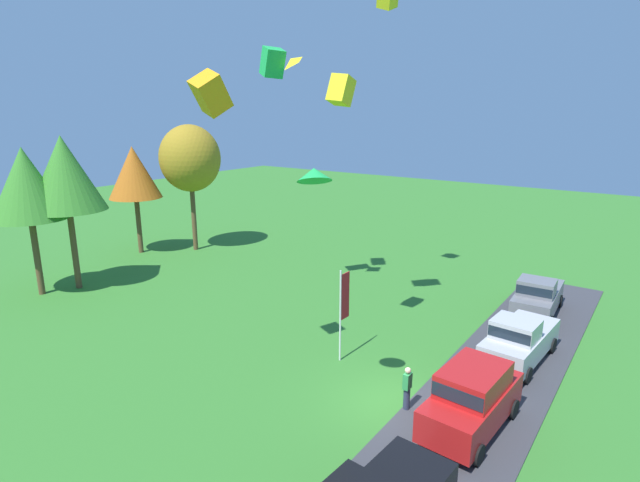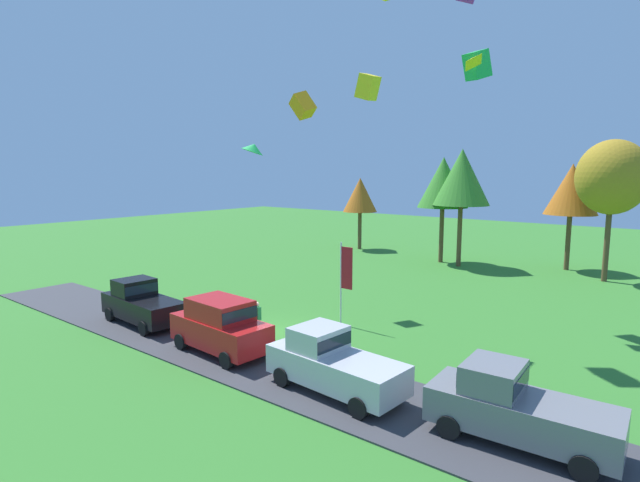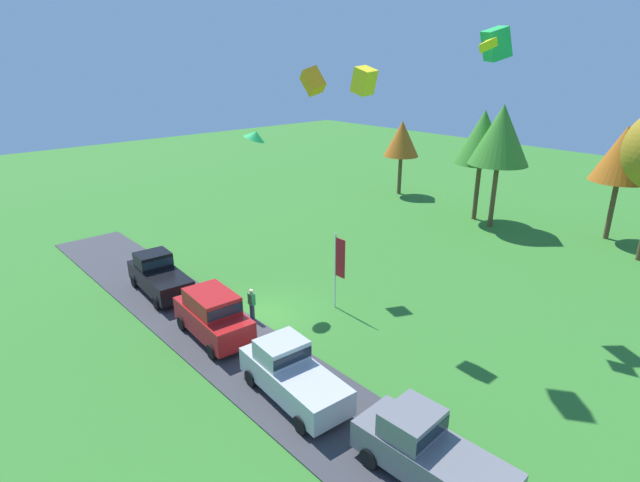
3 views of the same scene
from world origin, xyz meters
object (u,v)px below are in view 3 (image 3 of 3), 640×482
(kite_box_near_flag, at_px, (496,44))
(tree_left_of_center, at_px, (402,139))
(person_on_lawn, at_px, (252,304))
(kite_delta_trailing_tail, at_px, (255,135))
(car_pickup_mid_row, at_px, (427,450))
(kite_box_high_left, at_px, (364,81))
(tree_lone_near, at_px, (623,154))
(car_suv_near_entrance, at_px, (213,313))
(tree_center_back, at_px, (483,137))
(car_pickup_far_end, at_px, (159,274))
(flag_banner, at_px, (339,263))
(tree_far_left, at_px, (501,135))
(kite_diamond_mid_center, at_px, (486,43))
(kite_box_high_right, at_px, (313,81))
(car_pickup_by_flagpole, at_px, (291,372))

(kite_box_near_flag, bearing_deg, tree_left_of_center, 139.74)
(person_on_lawn, height_order, kite_delta_trailing_tail, kite_delta_trailing_tail)
(car_pickup_mid_row, distance_m, kite_box_high_left, 15.26)
(tree_lone_near, bearing_deg, tree_left_of_center, -175.98)
(tree_lone_near, bearing_deg, car_suv_near_entrance, -103.97)
(tree_center_back, bearing_deg, tree_lone_near, 18.50)
(car_pickup_far_end, distance_m, flag_banner, 10.18)
(car_suv_near_entrance, height_order, tree_far_left, tree_far_left)
(tree_left_of_center, distance_m, flag_banner, 24.60)
(tree_far_left, height_order, kite_diamond_mid_center, kite_diamond_mid_center)
(tree_center_back, distance_m, kite_diamond_mid_center, 16.54)
(tree_left_of_center, xyz_separation_m, kite_delta_trailing_tail, (8.58, -22.42, 3.46))
(kite_box_near_flag, bearing_deg, kite_box_high_left, -114.96)
(tree_left_of_center, relative_size, kite_box_high_left, 6.31)
(flag_banner, distance_m, kite_box_high_right, 10.06)
(car_pickup_far_end, distance_m, tree_far_left, 25.79)
(car_pickup_mid_row, xyz_separation_m, tree_lone_near, (-4.65, 27.80, 5.03))
(person_on_lawn, distance_m, kite_delta_trailing_tail, 8.51)
(person_on_lawn, bearing_deg, car_pickup_far_end, -161.42)
(car_pickup_far_end, height_order, tree_left_of_center, tree_left_of_center)
(kite_box_high_right, xyz_separation_m, kite_box_high_left, (5.43, -1.74, 0.24))
(car_suv_near_entrance, xyz_separation_m, tree_center_back, (-1.94, 25.33, 5.29))
(car_pickup_by_flagpole, distance_m, kite_diamond_mid_center, 16.89)
(person_on_lawn, relative_size, kite_box_high_left, 1.56)
(kite_diamond_mid_center, relative_size, kite_box_near_flag, 0.66)
(tree_center_back, xyz_separation_m, kite_diamond_mid_center, (7.37, -13.36, 6.40))
(car_pickup_far_end, height_order, person_on_lawn, car_pickup_far_end)
(car_pickup_mid_row, bearing_deg, flag_banner, 149.69)
(car_pickup_mid_row, xyz_separation_m, kite_box_high_right, (-14.62, 8.25, 10.05))
(flag_banner, xyz_separation_m, kite_box_high_right, (-4.70, 2.44, 8.55))
(tree_left_of_center, relative_size, flag_banner, 1.67)
(car_suv_near_entrance, distance_m, flag_banner, 6.71)
(kite_box_near_flag, bearing_deg, flag_banner, -117.70)
(car_pickup_by_flagpole, bearing_deg, car_pickup_mid_row, 5.50)
(car_pickup_far_end, height_order, flag_banner, flag_banner)
(flag_banner, distance_m, kite_box_near_flag, 12.85)
(car_pickup_far_end, xyz_separation_m, tree_far_left, (6.17, 24.32, 5.93))
(flag_banner, relative_size, kite_box_high_left, 3.77)
(person_on_lawn, bearing_deg, kite_box_high_right, 112.75)
(car_suv_near_entrance, relative_size, kite_box_high_right, 3.86)
(tree_center_back, height_order, kite_diamond_mid_center, kite_diamond_mid_center)
(tree_center_back, bearing_deg, kite_box_high_right, -93.38)
(car_suv_near_entrance, xyz_separation_m, flag_banner, (1.78, 6.34, 1.32))
(tree_far_left, xyz_separation_m, tree_lone_near, (7.12, 3.76, -0.89))
(person_on_lawn, relative_size, tree_center_back, 0.20)
(person_on_lawn, xyz_separation_m, tree_center_back, (-1.75, 23.04, 5.70))
(person_on_lawn, xyz_separation_m, kite_delta_trailing_tail, (-2.45, 2.34, 7.81))
(car_pickup_mid_row, height_order, tree_center_back, tree_center_back)
(car_pickup_by_flagpole, xyz_separation_m, kite_diamond_mid_center, (-0.35, 12.01, 11.87))
(person_on_lawn, xyz_separation_m, tree_far_left, (0.13, 22.29, 6.16))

